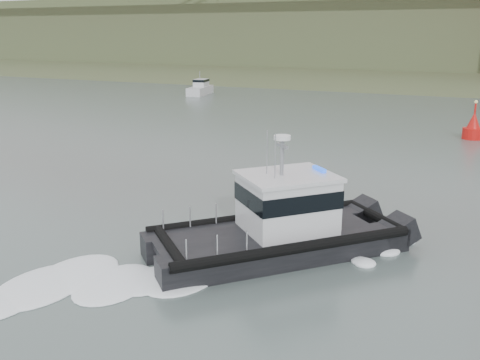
% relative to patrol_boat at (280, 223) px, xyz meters
% --- Properties ---
extents(ground, '(400.00, 400.00, 0.00)m').
position_rel_patrol_boat_xyz_m(ground, '(-3.41, -5.54, -1.35)').
color(ground, '#4D5C57').
rests_on(ground, ground).
extents(headlands, '(500.00, 105.36, 27.12)m').
position_rel_patrol_boat_xyz_m(headlands, '(-3.41, 119.96, 5.69)').
color(headlands, '#364628').
rests_on(headlands, ground).
extents(patrol_boat, '(10.55, 10.86, 5.39)m').
position_rel_patrol_boat_xyz_m(patrol_boat, '(0.00, 0.00, 0.00)').
color(patrol_boat, black).
rests_on(patrol_boat, ground).
extents(motorboat, '(3.35, 6.95, 3.67)m').
position_rel_patrol_boat_xyz_m(motorboat, '(-33.51, 52.73, -0.44)').
color(motorboat, silver).
rests_on(motorboat, ground).
extents(nav_buoy, '(1.77, 1.77, 3.70)m').
position_rel_patrol_boat_xyz_m(nav_buoy, '(6.48, 31.71, -0.38)').
color(nav_buoy, red).
rests_on(nav_buoy, ground).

